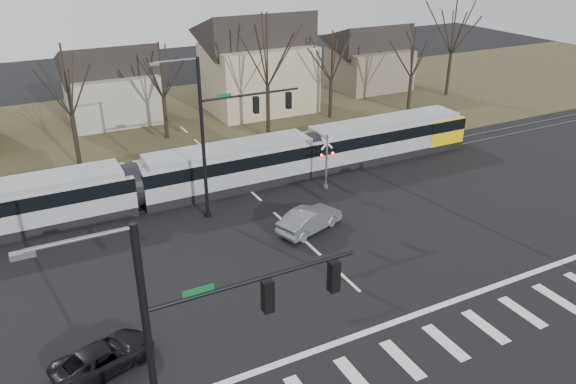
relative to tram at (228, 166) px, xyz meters
name	(u,v)px	position (x,y,z in m)	size (l,w,h in m)	color
ground	(371,302)	(1.16, -16.00, -1.70)	(140.00, 140.00, 0.00)	black
grass_verge	(177,124)	(1.16, 16.00, -1.70)	(140.00, 28.00, 0.01)	#38331E
crosswalk	(424,351)	(1.16, -20.00, -1.70)	(27.00, 2.60, 0.01)	silver
stop_line	(394,322)	(1.16, -17.80, -1.70)	(28.00, 0.35, 0.01)	silver
lane_dashes	(244,185)	(1.16, 0.00, -1.70)	(0.18, 30.00, 0.01)	silver
rail_pair	(245,185)	(1.16, -0.20, -1.67)	(90.00, 1.52, 0.06)	#59595E
tram	(228,166)	(0.00, 0.00, 0.00)	(41.27, 3.06, 3.13)	gray
sedan	(310,219)	(2.06, -8.14, -0.97)	(4.75, 2.96, 1.48)	#57585F
suv	(104,357)	(-11.44, -14.68, -1.11)	(4.67, 3.18, 1.19)	black
signal_pole_near_left	(206,349)	(-9.24, -22.00, 3.99)	(9.28, 0.44, 10.20)	black
signal_pole_far	(227,128)	(-1.24, -3.50, 3.99)	(9.28, 0.44, 10.20)	black
rail_crossing_signal	(326,163)	(6.16, -3.21, 0.18)	(1.08, 0.36, 4.00)	#59595B
tree_row	(217,83)	(3.16, 10.00, 3.30)	(59.20, 7.20, 10.00)	black
house_b	(110,79)	(-3.84, 20.00, 2.26)	(8.64, 7.56, 7.65)	gray
house_c	(258,58)	(10.16, 17.00, 3.53)	(10.80, 8.64, 10.10)	tan
house_d	(370,54)	(25.16, 19.00, 2.26)	(8.64, 7.56, 7.65)	#66594B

